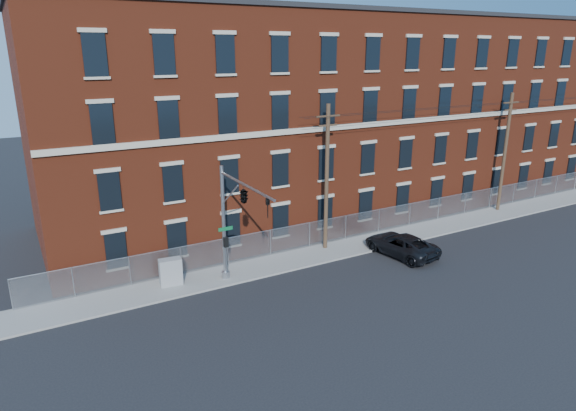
# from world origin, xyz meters

# --- Properties ---
(ground) EXTENTS (140.00, 140.00, 0.00)m
(ground) POSITION_xyz_m (0.00, 0.00, 0.00)
(ground) COLOR black
(ground) RESTS_ON ground
(sidewalk) EXTENTS (65.00, 3.00, 0.12)m
(sidewalk) POSITION_xyz_m (12.00, 5.00, 0.06)
(sidewalk) COLOR gray
(sidewalk) RESTS_ON ground
(mill_building) EXTENTS (55.30, 14.32, 16.30)m
(mill_building) POSITION_xyz_m (12.00, 13.93, 8.15)
(mill_building) COLOR maroon
(mill_building) RESTS_ON ground
(chain_link_fence) EXTENTS (59.06, 0.06, 1.85)m
(chain_link_fence) POSITION_xyz_m (12.00, 6.30, 1.06)
(chain_link_fence) COLOR #A5A8AD
(chain_link_fence) RESTS_ON ground
(traffic_signal_mast) EXTENTS (0.90, 6.75, 7.00)m
(traffic_signal_mast) POSITION_xyz_m (-6.00, 2.18, 5.39)
(traffic_signal_mast) COLOR #9EA0A5
(traffic_signal_mast) RESTS_ON ground
(utility_pole_near) EXTENTS (1.80, 0.28, 10.00)m
(utility_pole_near) POSITION_xyz_m (2.00, 5.60, 5.34)
(utility_pole_near) COLOR #463423
(utility_pole_near) RESTS_ON ground
(utility_pole_mid) EXTENTS (1.80, 0.28, 10.00)m
(utility_pole_mid) POSITION_xyz_m (20.00, 5.60, 5.34)
(utility_pole_mid) COLOR #463423
(utility_pole_mid) RESTS_ON ground
(overhead_wires) EXTENTS (40.00, 0.62, 0.62)m
(overhead_wires) POSITION_xyz_m (20.00, 5.60, 9.12)
(overhead_wires) COLOR black
(overhead_wires) RESTS_ON ground
(pickup_truck) EXTENTS (3.19, 5.63, 1.48)m
(pickup_truck) POSITION_xyz_m (5.94, 2.21, 0.74)
(pickup_truck) COLOR black
(pickup_truck) RESTS_ON ground
(utility_cabinet) EXTENTS (1.36, 0.79, 1.62)m
(utility_cabinet) POSITION_xyz_m (-9.18, 5.20, 0.93)
(utility_cabinet) COLOR gray
(utility_cabinet) RESTS_ON sidewalk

